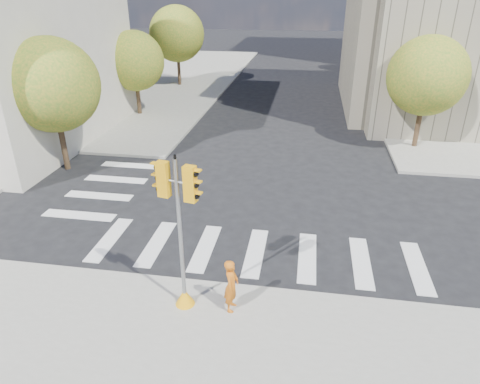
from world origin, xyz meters
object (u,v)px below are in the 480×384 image
(lamp_near, at_px, (422,55))
(lamp_far, at_px, (388,32))
(photographer, at_px, (231,285))
(traffic_signal, at_px, (181,247))

(lamp_near, xyz_separation_m, lamp_far, (0.00, 14.00, 0.00))
(lamp_far, height_order, photographer, lamp_far)
(lamp_near, distance_m, traffic_signal, 21.61)
(lamp_far, bearing_deg, photographer, -104.20)
(traffic_signal, bearing_deg, lamp_far, 86.53)
(lamp_near, xyz_separation_m, photographer, (-8.38, -19.12, -3.63))
(traffic_signal, distance_m, photographer, 1.77)
(lamp_near, bearing_deg, photographer, -113.66)
(lamp_near, distance_m, photographer, 21.18)
(lamp_far, xyz_separation_m, photographer, (-8.38, -33.12, -3.63))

